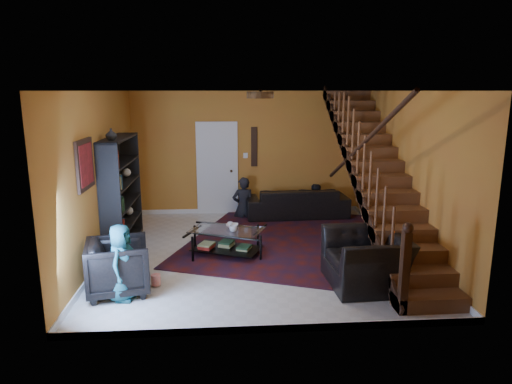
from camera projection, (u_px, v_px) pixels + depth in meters
floor at (256, 252)px, 8.07m from camera, size 5.50×5.50×0.00m
room at (186, 229)px, 9.27m from camera, size 5.50×5.50×5.50m
staircase at (378, 173)px, 7.92m from camera, size 0.95×5.02×3.18m
bookshelf at (122, 194)px, 8.28m from camera, size 0.35×1.80×2.00m
door at (217, 170)px, 10.45m from camera, size 0.82×0.05×2.05m
framed_picture at (85, 165)px, 6.64m from camera, size 0.04×0.74×0.74m
wall_hanging at (254, 147)px, 10.40m from camera, size 0.14×0.03×0.90m
ceiling_fixture at (260, 95)px, 6.70m from camera, size 0.40×0.40×0.10m
rug at (293, 239)px, 8.77m from camera, size 4.91×5.22×0.02m
sofa at (297, 202)px, 10.32m from camera, size 2.31×0.97×0.67m
armchair_left at (118, 267)px, 6.40m from camera, size 1.00×0.99×0.77m
armchair_right at (366, 260)px, 6.65m from camera, size 1.11×1.25×0.78m
person_adult_a at (243, 207)px, 10.30m from camera, size 0.54×0.39×1.37m
person_adult_b at (314, 209)px, 10.43m from camera, size 0.58×0.46×1.19m
person_child at (121, 262)px, 6.15m from camera, size 0.42×0.57×1.07m
coffee_table at (227, 240)px, 7.90m from camera, size 1.37×1.11×0.46m
cup_a at (233, 229)px, 7.75m from camera, size 0.16×0.16×0.10m
cup_b at (230, 225)px, 8.01m from camera, size 0.10×0.10×0.09m
bowl at (232, 225)px, 8.02m from camera, size 0.25×0.25×0.05m
vase at (111, 134)px, 7.55m from camera, size 0.18×0.18×0.19m
popcorn_bucket at (156, 280)px, 6.66m from camera, size 0.15×0.15×0.16m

